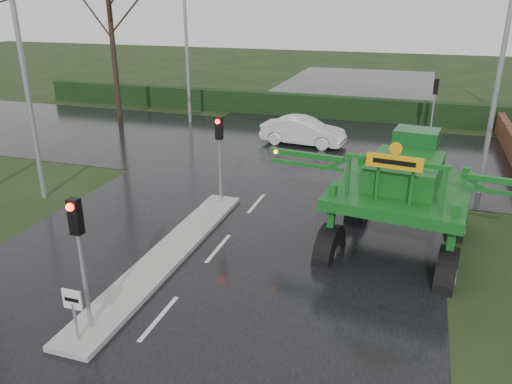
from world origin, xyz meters
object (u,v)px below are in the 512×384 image
(traffic_signal_mid, at_px, (219,141))
(crop_sprayer, at_px, (335,183))
(street_light_left_near, at_px, (27,46))
(street_light_right, at_px, (495,45))
(keep_left_sign, at_px, (73,307))
(white_sedan, at_px, (303,145))
(traffic_signal_near, at_px, (78,237))
(street_light_left_far, at_px, (190,27))
(traffic_signal_far, at_px, (435,96))

(traffic_signal_mid, distance_m, crop_sprayer, 5.44)
(street_light_left_near, height_order, street_light_right, same)
(keep_left_sign, xyz_separation_m, white_sedan, (1.10, 18.46, -1.06))
(traffic_signal_mid, distance_m, white_sedan, 9.87)
(keep_left_sign, height_order, street_light_right, street_light_right)
(traffic_signal_mid, relative_size, street_light_right, 0.35)
(street_light_left_near, bearing_deg, keep_left_sign, -47.41)
(traffic_signal_near, xyz_separation_m, crop_sprayer, (4.83, 6.02, -0.26))
(street_light_left_far, relative_size, crop_sprayer, 1.14)
(traffic_signal_near, distance_m, traffic_signal_mid, 8.50)
(street_light_left_near, xyz_separation_m, street_light_left_far, (0.00, 14.00, 0.00))
(street_light_left_far, bearing_deg, traffic_signal_near, -71.83)
(keep_left_sign, xyz_separation_m, traffic_signal_mid, (0.00, 8.99, 1.53))
(keep_left_sign, height_order, street_light_left_near, street_light_left_near)
(street_light_right, bearing_deg, traffic_signal_near, -126.13)
(street_light_right, relative_size, street_light_left_far, 1.00)
(traffic_signal_mid, height_order, street_light_left_far, street_light_left_far)
(traffic_signal_far, bearing_deg, traffic_signal_near, 69.64)
(traffic_signal_far, height_order, street_light_left_near, street_light_left_near)
(street_light_right, relative_size, white_sedan, 2.17)
(traffic_signal_mid, xyz_separation_m, street_light_left_near, (-6.89, -1.49, 3.40))
(street_light_left_far, distance_m, crop_sprayer, 19.38)
(street_light_right, relative_size, crop_sprayer, 1.14)
(street_light_left_near, distance_m, street_light_right, 17.45)
(traffic_signal_near, distance_m, white_sedan, 18.18)
(traffic_signal_mid, distance_m, street_light_right, 11.05)
(traffic_signal_far, distance_m, white_sedan, 7.81)
(keep_left_sign, height_order, traffic_signal_far, traffic_signal_far)
(traffic_signal_mid, xyz_separation_m, traffic_signal_far, (7.80, 12.52, 0.00))
(street_light_right, distance_m, white_sedan, 11.44)
(crop_sprayer, bearing_deg, traffic_signal_mid, 160.15)
(crop_sprayer, bearing_deg, street_light_left_far, 135.37)
(traffic_signal_mid, xyz_separation_m, white_sedan, (1.10, 9.46, -2.59))
(traffic_signal_near, height_order, traffic_signal_mid, same)
(keep_left_sign, relative_size, street_light_right, 0.14)
(traffic_signal_far, height_order, street_light_right, street_light_right)
(keep_left_sign, bearing_deg, white_sedan, 86.59)
(keep_left_sign, distance_m, street_light_left_far, 23.11)
(street_light_right, xyz_separation_m, street_light_left_far, (-16.39, 8.00, 0.00))
(street_light_left_near, relative_size, white_sedan, 2.17)
(street_light_left_near, bearing_deg, street_light_left_far, 90.00)
(traffic_signal_far, distance_m, street_light_right, 8.86)
(crop_sprayer, bearing_deg, white_sedan, 114.68)
(traffic_signal_far, relative_size, crop_sprayer, 0.40)
(traffic_signal_near, relative_size, traffic_signal_far, 1.00)
(keep_left_sign, bearing_deg, traffic_signal_far, 70.07)
(white_sedan, bearing_deg, keep_left_sign, -178.16)
(keep_left_sign, xyz_separation_m, traffic_signal_far, (7.80, 21.51, 1.53))
(street_light_left_near, bearing_deg, traffic_signal_far, 43.63)
(keep_left_sign, bearing_deg, traffic_signal_mid, 90.00)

